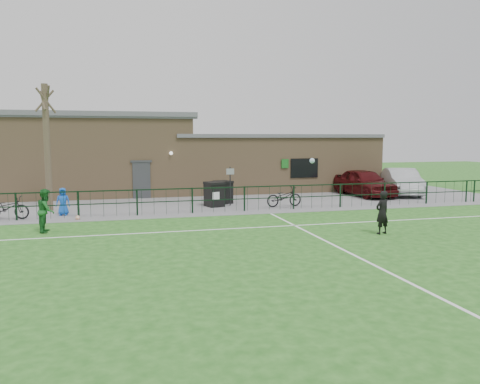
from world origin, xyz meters
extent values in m
plane|color=#225A1A|center=(0.00, 0.00, 0.00)|extent=(90.00, 90.00, 0.00)
cube|color=slate|center=(0.00, 13.50, 0.01)|extent=(34.00, 13.00, 0.02)
cube|color=white|center=(0.00, 7.80, 0.00)|extent=(28.00, 0.10, 0.01)
cube|color=white|center=(0.00, 4.00, 0.00)|extent=(28.00, 0.10, 0.01)
cube|color=white|center=(2.00, 0.00, 0.00)|extent=(0.10, 16.00, 0.01)
cube|color=black|center=(0.00, 8.00, 0.60)|extent=(28.00, 0.10, 1.20)
cylinder|color=#493C2C|center=(-8.00, 10.50, 3.00)|extent=(0.30, 0.30, 6.00)
cube|color=black|center=(-0.10, 9.81, 0.60)|extent=(0.99, 1.06, 1.16)
cube|color=black|center=(0.60, 10.81, 0.58)|extent=(0.96, 1.02, 1.11)
cylinder|color=black|center=(0.75, 9.90, 1.02)|extent=(0.07, 0.07, 2.00)
imported|color=#460C0E|center=(9.46, 11.79, 0.83)|extent=(2.21, 4.86, 1.62)
imported|color=#B7BABF|center=(12.01, 11.79, 0.82)|extent=(3.19, 5.13, 1.60)
imported|color=black|center=(-9.43, 8.42, 0.51)|extent=(1.98, 1.11, 0.98)
imported|color=black|center=(3.31, 8.85, 0.51)|extent=(1.94, 0.84, 0.99)
imported|color=blue|center=(-7.23, 8.88, 0.64)|extent=(0.63, 0.44, 1.24)
imported|color=black|center=(4.49, 1.67, 0.79)|extent=(0.66, 0.52, 1.59)
sphere|color=white|center=(3.08, 4.86, 2.54)|extent=(0.22, 0.22, 0.22)
imported|color=#1C6225|center=(-7.42, 5.18, 0.81)|extent=(0.64, 0.81, 1.62)
sphere|color=white|center=(-6.52, 7.54, 0.10)|extent=(0.20, 0.20, 0.20)
cube|color=#9E7F58|center=(0.00, 16.50, 1.75)|extent=(24.00, 5.00, 3.50)
cube|color=#9E7F58|center=(-6.24, 16.50, 4.10)|extent=(11.52, 5.00, 1.20)
cube|color=#5A5D62|center=(-6.24, 16.50, 4.82)|extent=(12.02, 5.40, 0.28)
cube|color=#5A5D62|center=(5.28, 16.50, 3.60)|extent=(13.44, 5.30, 0.22)
cube|color=#383A3D|center=(-3.50, 13.97, 1.05)|extent=(1.00, 0.08, 2.10)
cube|color=black|center=(6.50, 13.97, 1.60)|extent=(1.80, 0.08, 1.20)
cube|color=#19661E|center=(5.20, 13.92, 1.90)|extent=(0.45, 0.04, 0.55)
camera|label=1|loc=(-4.77, -13.28, 3.52)|focal=35.00mm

